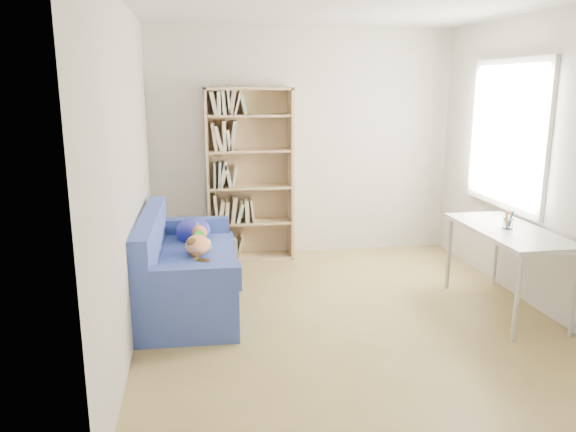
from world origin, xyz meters
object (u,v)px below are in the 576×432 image
(bookshelf, at_px, (250,182))
(pen_cup, at_px, (508,222))
(sofa, at_px, (185,270))
(desk, at_px, (508,236))

(bookshelf, bearing_deg, pen_cup, -42.70)
(sofa, distance_m, pen_cup, 2.88)
(desk, distance_m, pen_cup, 0.13)
(sofa, distance_m, bookshelf, 1.59)
(sofa, height_order, bookshelf, bookshelf)
(sofa, xyz_separation_m, bookshelf, (0.72, 1.30, 0.57))
(bookshelf, xyz_separation_m, desk, (2.07, -1.90, -0.21))
(sofa, xyz_separation_m, desk, (2.79, -0.60, 0.36))
(sofa, relative_size, desk, 1.34)
(bookshelf, relative_size, pen_cup, 11.46)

